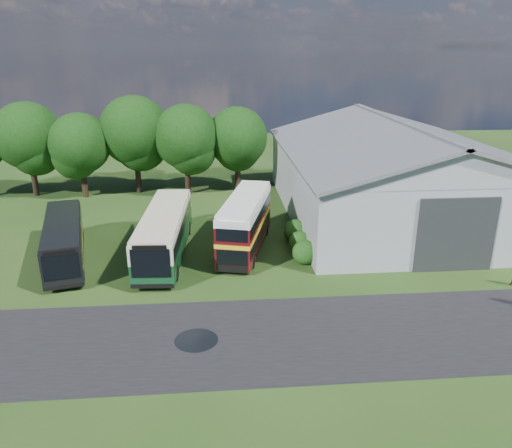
{
  "coord_description": "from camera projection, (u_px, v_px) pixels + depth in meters",
  "views": [
    {
      "loc": [
        -0.35,
        -24.77,
        13.91
      ],
      "look_at": [
        2.45,
        8.0,
        2.19
      ],
      "focal_mm": 35.0,
      "sensor_mm": 36.0,
      "label": 1
    }
  ],
  "objects": [
    {
      "name": "shrub_front",
      "position": [
        304.0,
        263.0,
        34.02
      ],
      "size": [
        1.7,
        1.7,
        1.7
      ],
      "primitive_type": "sphere",
      "color": "#194714",
      "rests_on": "ground"
    },
    {
      "name": "tree_mid",
      "position": [
        134.0,
        131.0,
        48.5
      ],
      "size": [
        6.8,
        6.8,
        9.6
      ],
      "color": "black",
      "rests_on": "ground"
    },
    {
      "name": "shrub_back",
      "position": [
        295.0,
        241.0,
        37.78
      ],
      "size": [
        1.8,
        1.8,
        1.8
      ],
      "primitive_type": "sphere",
      "color": "#194714",
      "rests_on": "ground"
    },
    {
      "name": "bus_dark_single",
      "position": [
        64.0,
        240.0,
        33.9
      ],
      "size": [
        4.78,
        10.63,
        2.86
      ],
      "rotation": [
        0.0,
        0.0,
        0.24
      ],
      "color": "black",
      "rests_on": "ground"
    },
    {
      "name": "tree_right_b",
      "position": [
        237.0,
        137.0,
        49.37
      ],
      "size": [
        5.98,
        5.98,
        8.45
      ],
      "color": "black",
      "rests_on": "ground"
    },
    {
      "name": "tree_left_b",
      "position": [
        80.0,
        144.0,
        47.19
      ],
      "size": [
        5.78,
        5.78,
        8.16
      ],
      "color": "black",
      "rests_on": "ground"
    },
    {
      "name": "puddle",
      "position": [
        196.0,
        341.0,
        25.0
      ],
      "size": [
        2.2,
        2.2,
        0.01
      ],
      "primitive_type": "cylinder",
      "color": "black",
      "rests_on": "ground"
    },
    {
      "name": "tree_right_a",
      "position": [
        186.0,
        137.0,
        48.13
      ],
      "size": [
        6.26,
        6.26,
        8.83
      ],
      "color": "black",
      "rests_on": "ground"
    },
    {
      "name": "asphalt_road",
      "position": [
        285.0,
        336.0,
        25.37
      ],
      "size": [
        60.0,
        8.0,
        0.02
      ],
      "primitive_type": "cube",
      "color": "black",
      "rests_on": "ground"
    },
    {
      "name": "ground",
      "position": [
        225.0,
        310.0,
        27.94
      ],
      "size": [
        120.0,
        120.0,
        0.0
      ],
      "primitive_type": "plane",
      "color": "#1A3611",
      "rests_on": "ground"
    },
    {
      "name": "shrub_mid",
      "position": [
        300.0,
        251.0,
        35.9
      ],
      "size": [
        1.6,
        1.6,
        1.6
      ],
      "primitive_type": "sphere",
      "color": "#194714",
      "rests_on": "ground"
    },
    {
      "name": "bus_maroon_double",
      "position": [
        245.0,
        224.0,
        35.62
      ],
      "size": [
        4.58,
        9.53,
        3.97
      ],
      "rotation": [
        0.0,
        0.0,
        -0.25
      ],
      "color": "black",
      "rests_on": "ground"
    },
    {
      "name": "bus_green_single",
      "position": [
        165.0,
        232.0,
        34.69
      ],
      "size": [
        3.32,
        11.77,
        3.21
      ],
      "rotation": [
        0.0,
        0.0,
        -0.05
      ],
      "color": "black",
      "rests_on": "ground"
    },
    {
      "name": "storage_shed",
      "position": [
        394.0,
        167.0,
        42.75
      ],
      "size": [
        18.8,
        24.8,
        8.15
      ],
      "color": "gray",
      "rests_on": "ground"
    },
    {
      "name": "tree_left_a",
      "position": [
        28.0,
        136.0,
        47.52
      ],
      "size": [
        6.46,
        6.46,
        9.12
      ],
      "color": "black",
      "rests_on": "ground"
    }
  ]
}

